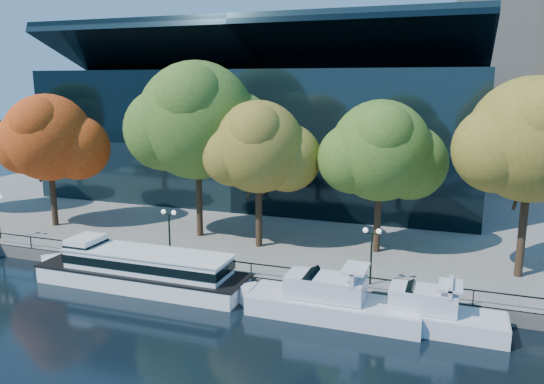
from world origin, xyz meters
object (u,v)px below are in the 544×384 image
at_px(tour_boat, 136,268).
at_px(tree_1, 49,139).
at_px(tree_4, 382,153).
at_px(tree_3, 260,149).
at_px(tree_5, 534,143).
at_px(lamp_1, 169,223).
at_px(cruiser_near, 326,300).
at_px(lamp_2, 372,243).
at_px(cruiser_far, 423,312).
at_px(tree_2, 199,123).

relative_size(tour_boat, tree_1, 1.38).
bearing_deg(tree_4, tree_3, -168.96).
bearing_deg(tree_5, lamp_1, -168.73).
height_order(cruiser_near, lamp_2, lamp_2).
bearing_deg(cruiser_far, cruiser_near, -176.80).
distance_m(tree_1, lamp_1, 17.35).
distance_m(tree_3, lamp_2, 12.79).
distance_m(tree_1, tree_3, 21.14).
distance_m(cruiser_far, lamp_2, 5.99).
relative_size(tour_boat, cruiser_far, 1.76).
relative_size(cruiser_near, tree_3, 0.99).
bearing_deg(cruiser_near, tour_boat, 178.30).
bearing_deg(tree_3, tree_4, 11.04).
bearing_deg(lamp_2, tree_2, 157.61).
relative_size(tree_3, lamp_1, 3.06).
bearing_deg(tree_3, lamp_1, -134.72).
bearing_deg(tree_2, tree_5, -3.52).
distance_m(cruiser_far, lamp_1, 20.02).
xyz_separation_m(tree_5, lamp_1, (-25.68, -5.12, -6.69)).
relative_size(cruiser_near, lamp_2, 3.03).
relative_size(cruiser_far, tree_5, 0.70).
bearing_deg(cruiser_far, tour_boat, 179.73).
distance_m(tour_boat, tree_5, 29.33).
relative_size(tree_1, tree_3, 1.03).
xyz_separation_m(tour_boat, tree_5, (26.47, 8.61, 9.26)).
relative_size(cruiser_far, lamp_2, 2.47).
bearing_deg(tree_4, cruiser_near, -98.10).
xyz_separation_m(tour_boat, cruiser_far, (20.26, -0.09, -0.38)).
bearing_deg(tree_5, lamp_2, -152.86).
bearing_deg(cruiser_near, tree_3, 130.37).
xyz_separation_m(lamp_1, lamp_2, (15.70, 0.00, 0.00)).
distance_m(tree_4, lamp_2, 9.10).
bearing_deg(cruiser_far, tree_1, 165.95).
bearing_deg(tree_4, lamp_2, -85.84).
distance_m(cruiser_near, tree_2, 20.43).
distance_m(tree_2, lamp_1, 9.90).
bearing_deg(cruiser_near, lamp_1, 163.87).
distance_m(tree_3, lamp_1, 9.47).
height_order(tree_4, tree_5, tree_5).
xyz_separation_m(cruiser_far, tree_3, (-13.98, 9.14, 8.30)).
height_order(tree_3, lamp_1, tree_3).
bearing_deg(tree_2, tree_1, -174.14).
relative_size(tree_2, tree_4, 1.26).
bearing_deg(lamp_1, lamp_2, 0.00).
distance_m(tour_boat, tree_2, 14.16).
height_order(tour_boat, lamp_1, lamp_1).
height_order(tree_4, lamp_1, tree_4).
height_order(cruiser_far, lamp_2, lamp_2).
bearing_deg(tree_3, lamp_2, -28.54).
bearing_deg(cruiser_near, tree_5, 36.67).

